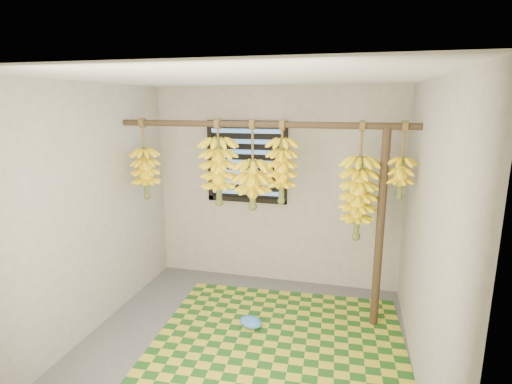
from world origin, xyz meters
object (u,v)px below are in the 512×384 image
(banana_bunch_e, at_px, (358,198))
(banana_bunch_d, at_px, (282,171))
(woven_mat, at_px, (280,336))
(banana_bunch_f, at_px, (401,178))
(banana_bunch_b, at_px, (219,172))
(banana_bunch_a, at_px, (146,173))
(banana_bunch_c, at_px, (253,185))
(support_post, at_px, (380,231))
(plastic_bag, at_px, (251,322))

(banana_bunch_e, bearing_deg, banana_bunch_d, 180.00)
(woven_mat, relative_size, banana_bunch_d, 2.80)
(banana_bunch_e, xyz_separation_m, banana_bunch_f, (0.37, 0.00, 0.22))
(banana_bunch_b, height_order, banana_bunch_e, same)
(banana_bunch_a, xyz_separation_m, banana_bunch_c, (1.21, 0.00, -0.07))
(support_post, bearing_deg, banana_bunch_e, 180.00)
(banana_bunch_e, bearing_deg, plastic_bag, -159.05)
(support_post, bearing_deg, banana_bunch_c, 180.00)
(woven_mat, xyz_separation_m, banana_bunch_d, (-0.09, 0.46, 1.54))
(banana_bunch_b, relative_size, banana_bunch_c, 0.98)
(woven_mat, relative_size, banana_bunch_b, 2.62)
(plastic_bag, height_order, banana_bunch_f, banana_bunch_f)
(woven_mat, bearing_deg, banana_bunch_e, 34.60)
(woven_mat, relative_size, banana_bunch_a, 2.68)
(banana_bunch_d, bearing_deg, banana_bunch_f, -0.00)
(plastic_bag, xyz_separation_m, banana_bunch_e, (0.98, 0.37, 1.25))
(banana_bunch_c, bearing_deg, woven_mat, -49.75)
(woven_mat, distance_m, plastic_bag, 0.33)
(plastic_bag, bearing_deg, banana_bunch_e, 20.95)
(plastic_bag, relative_size, banana_bunch_a, 0.29)
(banana_bunch_b, distance_m, banana_bunch_e, 1.43)
(banana_bunch_b, bearing_deg, woven_mat, -31.29)
(banana_bunch_f, bearing_deg, plastic_bag, -164.50)
(banana_bunch_d, bearing_deg, banana_bunch_e, -0.00)
(banana_bunch_d, bearing_deg, banana_bunch_a, -180.00)
(plastic_bag, distance_m, banana_bunch_c, 1.38)
(plastic_bag, relative_size, banana_bunch_f, 0.34)
(banana_bunch_b, xyz_separation_m, banana_bunch_e, (1.42, 0.00, -0.20))
(woven_mat, xyz_separation_m, banana_bunch_c, (-0.39, 0.46, 1.39))
(banana_bunch_a, distance_m, banana_bunch_d, 1.51)
(banana_bunch_c, distance_m, banana_bunch_e, 1.05)
(support_post, distance_m, banana_bunch_f, 0.55)
(banana_bunch_a, bearing_deg, banana_bunch_b, 0.00)
(support_post, height_order, woven_mat, support_post)
(banana_bunch_b, relative_size, banana_bunch_d, 1.07)
(banana_bunch_b, bearing_deg, plastic_bag, -40.28)
(plastic_bag, bearing_deg, banana_bunch_f, 15.50)
(plastic_bag, distance_m, banana_bunch_b, 1.56)
(banana_bunch_b, xyz_separation_m, banana_bunch_f, (1.79, 0.00, 0.02))
(banana_bunch_c, bearing_deg, plastic_bag, -78.58)
(banana_bunch_c, bearing_deg, support_post, 0.00)
(support_post, xyz_separation_m, woven_mat, (-0.89, -0.46, -0.99))
(banana_bunch_d, bearing_deg, banana_bunch_c, -180.00)
(support_post, bearing_deg, woven_mat, -152.66)
(banana_bunch_d, xyz_separation_m, banana_bunch_f, (1.12, -0.00, -0.02))
(banana_bunch_b, bearing_deg, banana_bunch_f, 0.00)
(plastic_bag, xyz_separation_m, banana_bunch_f, (1.35, 0.37, 1.47))
(banana_bunch_d, height_order, banana_bunch_e, same)
(woven_mat, xyz_separation_m, banana_bunch_a, (-1.59, 0.46, 1.45))
(support_post, relative_size, banana_bunch_e, 1.74)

